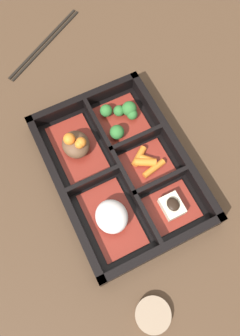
# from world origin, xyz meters

# --- Properties ---
(ground_plane) EXTENTS (3.00, 3.00, 0.00)m
(ground_plane) POSITION_xyz_m (0.00, 0.00, 0.00)
(ground_plane) COLOR #4C3523
(bento_base) EXTENTS (0.34, 0.24, 0.01)m
(bento_base) POSITION_xyz_m (0.00, 0.00, 0.01)
(bento_base) COLOR black
(bento_base) RESTS_ON ground_plane
(bento_rim) EXTENTS (0.34, 0.24, 0.04)m
(bento_rim) POSITION_xyz_m (-0.00, -0.00, 0.02)
(bento_rim) COLOR black
(bento_rim) RESTS_ON ground_plane
(bowl_rice) EXTENTS (0.13, 0.08, 0.04)m
(bowl_rice) POSITION_xyz_m (-0.08, 0.05, 0.03)
(bowl_rice) COLOR maroon
(bowl_rice) RESTS_ON bento_base
(bowl_stew) EXTENTS (0.13, 0.08, 0.05)m
(bowl_stew) POSITION_xyz_m (0.08, 0.05, 0.03)
(bowl_stew) COLOR maroon
(bowl_stew) RESTS_ON bento_base
(bowl_tofu) EXTENTS (0.08, 0.09, 0.03)m
(bowl_tofu) POSITION_xyz_m (-0.11, -0.05, 0.02)
(bowl_tofu) COLOR maroon
(bowl_tofu) RESTS_ON bento_base
(bowl_carrots) EXTENTS (0.08, 0.09, 0.02)m
(bowl_carrots) POSITION_xyz_m (-0.01, -0.05, 0.02)
(bowl_carrots) COLOR maroon
(bowl_carrots) RESTS_ON bento_base
(bowl_greens) EXTENTS (0.10, 0.09, 0.03)m
(bowl_greens) POSITION_xyz_m (0.09, -0.05, 0.02)
(bowl_greens) COLOR maroon
(bowl_greens) RESTS_ON bento_base
(chopsticks) EXTENTS (0.13, 0.21, 0.01)m
(chopsticks) POSITION_xyz_m (0.35, 0.01, 0.00)
(chopsticks) COLOR black
(chopsticks) RESTS_ON ground_plane
(sauce_dish) EXTENTS (0.06, 0.06, 0.01)m
(sauce_dish) POSITION_xyz_m (-0.25, 0.06, 0.01)
(sauce_dish) COLOR gray
(sauce_dish) RESTS_ON ground_plane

